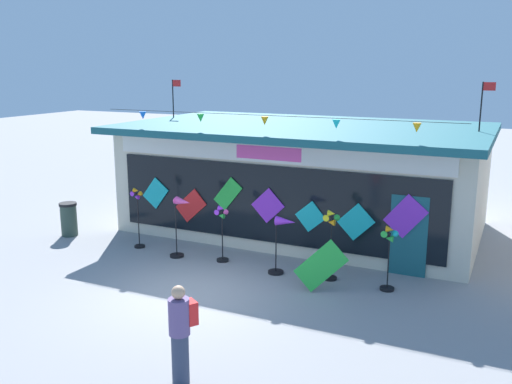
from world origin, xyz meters
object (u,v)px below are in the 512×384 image
(wind_spinner_center_right, at_px, (283,235))
(kite_shop_building, at_px, (307,176))
(display_kite_on_ground, at_px, (321,266))
(wind_spinner_far_left, at_px, (137,212))
(wind_spinner_right, at_px, (331,236))
(wind_spinner_center_left, at_px, (222,229))
(trash_bin, at_px, (69,219))
(wind_spinner_far_right, at_px, (389,251))
(person_near_camera, at_px, (181,332))
(wind_spinner_left, at_px, (181,217))

(wind_spinner_center_right, bearing_deg, kite_shop_building, 102.78)
(display_kite_on_ground, bearing_deg, wind_spinner_far_left, 172.18)
(kite_shop_building, relative_size, wind_spinner_right, 6.20)
(wind_spinner_center_right, bearing_deg, wind_spinner_center_left, 174.11)
(wind_spinner_right, bearing_deg, trash_bin, 179.35)
(wind_spinner_center_right, relative_size, trash_bin, 1.46)
(kite_shop_building, xyz_separation_m, trash_bin, (-6.15, -3.90, -1.15))
(wind_spinner_far_left, xyz_separation_m, wind_spinner_far_right, (7.03, -0.10, -0.08))
(wind_spinner_far_left, bearing_deg, wind_spinner_center_right, -2.47)
(kite_shop_building, height_order, wind_spinner_center_left, kite_shop_building)
(wind_spinner_center_left, bearing_deg, wind_spinner_right, -0.48)
(wind_spinner_far_right, relative_size, trash_bin, 1.52)
(wind_spinner_far_right, distance_m, person_near_camera, 5.69)
(trash_bin, bearing_deg, person_near_camera, -35.91)
(wind_spinner_far_right, bearing_deg, trash_bin, 179.04)
(display_kite_on_ground, bearing_deg, wind_spinner_left, 171.91)
(kite_shop_building, xyz_separation_m, display_kite_on_ground, (2.13, -4.74, -1.06))
(kite_shop_building, distance_m, wind_spinner_right, 4.56)
(wind_spinner_far_left, relative_size, wind_spinner_center_left, 1.14)
(wind_spinner_center_left, bearing_deg, trash_bin, 179.26)
(wind_spinner_far_left, bearing_deg, trash_bin, 178.66)
(wind_spinner_right, height_order, wind_spinner_far_right, wind_spinner_right)
(trash_bin, height_order, display_kite_on_ground, display_kite_on_ground)
(wind_spinner_right, distance_m, wind_spinner_far_right, 1.39)
(wind_spinner_center_right, height_order, display_kite_on_ground, wind_spinner_center_right)
(wind_spinner_center_left, relative_size, trash_bin, 1.49)
(trash_bin, relative_size, display_kite_on_ground, 0.89)
(kite_shop_building, relative_size, person_near_camera, 6.38)
(person_near_camera, bearing_deg, wind_spinner_center_left, 144.54)
(kite_shop_building, xyz_separation_m, wind_spinner_far_right, (3.50, -4.07, -0.72))
(wind_spinner_far_left, height_order, person_near_camera, wind_spinner_far_left)
(wind_spinner_right, height_order, display_kite_on_ground, wind_spinner_right)
(wind_spinner_far_left, bearing_deg, kite_shop_building, 48.31)
(kite_shop_building, bearing_deg, wind_spinner_center_left, -102.05)
(wind_spinner_far_left, distance_m, wind_spinner_center_right, 4.48)
(person_near_camera, relative_size, display_kite_on_ground, 1.48)
(display_kite_on_ground, bearing_deg, wind_spinner_far_right, 26.38)
(wind_spinner_center_left, distance_m, person_near_camera, 5.80)
(wind_spinner_far_right, xyz_separation_m, trash_bin, (-9.64, 0.16, -0.43))
(wind_spinner_center_left, height_order, display_kite_on_ground, wind_spinner_center_left)
(wind_spinner_left, distance_m, trash_bin, 4.23)
(kite_shop_building, relative_size, trash_bin, 10.60)
(wind_spinner_left, relative_size, wind_spinner_center_left, 1.10)
(person_near_camera, bearing_deg, wind_spinner_left, 154.94)
(wind_spinner_center_right, bearing_deg, wind_spinner_far_left, 177.53)
(wind_spinner_center_left, distance_m, wind_spinner_right, 2.97)
(kite_shop_building, height_order, trash_bin, kite_shop_building)
(wind_spinner_left, xyz_separation_m, person_near_camera, (3.32, -5.17, -0.23))
(kite_shop_building, bearing_deg, person_near_camera, -81.76)
(wind_spinner_center_right, bearing_deg, person_near_camera, -85.48)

